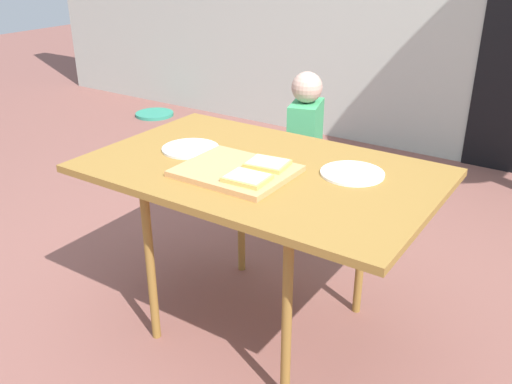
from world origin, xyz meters
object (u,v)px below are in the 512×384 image
Objects in this scene: pizza_slice_far_right at (267,164)px; child_left at (305,149)px; garden_hose_coil at (155,114)px; dining_table at (260,179)px; pizza_slice_near_right at (247,178)px; cutting_board at (236,171)px; plate_white_right at (352,173)px; plate_white_left at (191,148)px.

pizza_slice_far_right is 0.87m from child_left.
child_left is 2.61× the size of garden_hose_coil.
dining_table is 0.82m from child_left.
dining_table is 8.50× the size of pizza_slice_near_right.
child_left is at bearing -28.90° from garden_hose_coil.
child_left reaches higher than dining_table.
pizza_slice_far_right reaches higher than cutting_board.
pizza_slice_far_right is 0.31m from plate_white_right.
plate_white_left is 0.25× the size of child_left.
plate_white_left is (-0.40, 0.18, -0.03)m from pizza_slice_near_right.
child_left is at bearing 108.99° from pizza_slice_far_right.
garden_hose_coil is at bearing 141.19° from pizza_slice_far_right.
pizza_slice_near_right is 0.95× the size of pizza_slice_far_right.
pizza_slice_near_right and pizza_slice_far_right have the same top height.
child_left is (-0.29, 0.94, -0.24)m from pizza_slice_near_right.
pizza_slice_far_right is 0.47× the size of garden_hose_coil.
plate_white_right reaches higher than dining_table.
plate_white_left is 3.04m from garden_hose_coil.
plate_white_left is at bearing -169.74° from plate_white_right.
garden_hose_coil is (-2.27, 1.25, -0.50)m from child_left.
cutting_board is at bearing -77.80° from child_left.
garden_hose_coil is at bearing 151.10° from child_left.
cutting_board reaches higher than plate_white_right.
dining_table is 0.35m from plate_white_right.
plate_white_right is 1.00× the size of plate_white_left.
pizza_slice_near_right reaches higher than plate_white_right.
pizza_slice_near_right is 0.44× the size of garden_hose_coil.
pizza_slice_near_right is at bearing -73.19° from child_left.
pizza_slice_far_right is 0.18× the size of child_left.
cutting_board is (-0.04, -0.10, 0.06)m from dining_table.
pizza_slice_far_right is at bearing -71.01° from child_left.
pizza_slice_near_right is at bearing -131.62° from plate_white_right.
plate_white_right is at bearing 21.16° from dining_table.
cutting_board is 1.14× the size of garden_hose_coil.
pizza_slice_near_right is at bearing -40.69° from garden_hose_coil.
dining_table is at bearing -39.03° from garden_hose_coil.
plate_white_right is (0.36, 0.23, -0.01)m from cutting_board.
pizza_slice_near_right is 1.02m from child_left.
plate_white_right is at bearing 27.68° from pizza_slice_far_right.
child_left reaches higher than plate_white_right.
cutting_board is at bearing -19.85° from plate_white_left.
dining_table is 5.65× the size of plate_white_right.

